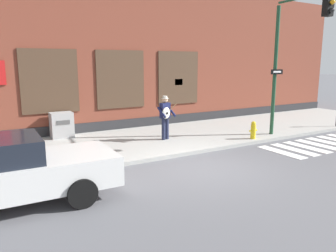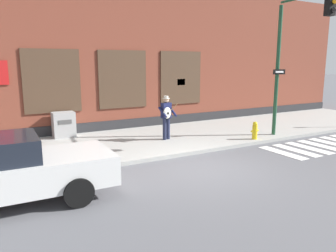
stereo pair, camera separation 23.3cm
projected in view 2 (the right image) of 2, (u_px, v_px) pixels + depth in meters
ground_plane at (201, 168)px, 9.73m from camera, size 160.00×160.00×0.00m
sidewalk at (147, 141)px, 12.94m from camera, size 28.00×4.86×0.13m
building_backdrop at (107, 58)px, 16.12m from camera, size 28.00×4.06×6.65m
crosswalk at (326, 145)px, 12.54m from camera, size 5.20×1.90×0.01m
red_car at (4, 171)px, 7.13m from camera, size 4.63×2.04×1.53m
busker at (166, 115)px, 12.67m from camera, size 0.74×0.57×1.71m
traffic_light at (297, 43)px, 12.21m from camera, size 0.66×2.61×5.37m
utility_box at (64, 125)px, 13.22m from camera, size 0.86×0.62×1.02m
fire_hydrant at (255, 131)px, 12.85m from camera, size 0.38×0.20×0.70m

